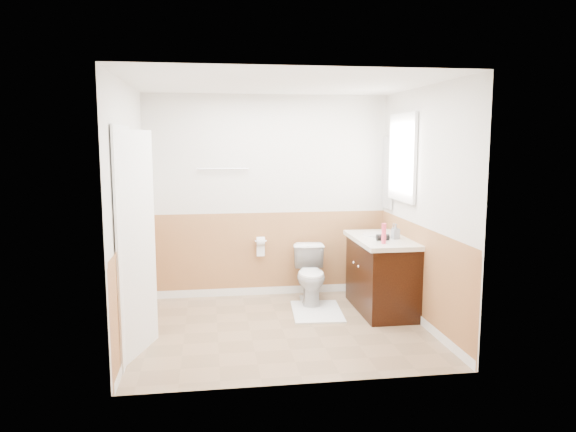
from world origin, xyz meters
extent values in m
plane|color=#8C7051|center=(0.00, 0.00, 0.00)|extent=(3.00, 3.00, 0.00)
plane|color=white|center=(0.00, 0.00, 2.50)|extent=(3.00, 3.00, 0.00)
plane|color=silver|center=(0.00, 1.30, 1.25)|extent=(3.00, 0.00, 3.00)
plane|color=silver|center=(0.00, -1.30, 1.25)|extent=(3.00, 0.00, 3.00)
plane|color=silver|center=(-1.50, 0.00, 1.25)|extent=(0.00, 3.00, 3.00)
plane|color=silver|center=(1.50, 0.00, 1.25)|extent=(0.00, 3.00, 3.00)
plane|color=tan|center=(0.00, 1.29, 0.50)|extent=(3.00, 0.00, 3.00)
plane|color=tan|center=(0.00, -1.29, 0.50)|extent=(3.00, 0.00, 3.00)
plane|color=tan|center=(-1.49, 0.00, 0.50)|extent=(0.00, 2.60, 2.60)
plane|color=tan|center=(1.49, 0.00, 0.50)|extent=(0.00, 2.60, 2.60)
imported|color=white|center=(0.47, 0.86, 0.34)|extent=(0.43, 0.70, 0.68)
cube|color=white|center=(0.47, 0.48, 0.01)|extent=(0.62, 0.84, 0.02)
cube|color=black|center=(1.21, 0.45, 0.40)|extent=(0.55, 1.10, 0.80)
sphere|color=silver|center=(0.91, 0.35, 0.55)|extent=(0.03, 0.03, 0.03)
sphere|color=silver|center=(0.91, 0.55, 0.55)|extent=(0.03, 0.03, 0.03)
cube|color=white|center=(1.20, 0.45, 0.83)|extent=(0.60, 1.15, 0.05)
cylinder|color=white|center=(1.21, 0.60, 0.86)|extent=(0.36, 0.36, 0.02)
cylinder|color=silver|center=(1.39, 0.60, 0.92)|extent=(0.02, 0.02, 0.14)
cylinder|color=#F23E59|center=(1.11, 0.11, 0.96)|extent=(0.05, 0.05, 0.22)
imported|color=gray|center=(1.33, 0.36, 0.93)|extent=(0.09, 0.09, 0.17)
cylinder|color=black|center=(1.16, 0.29, 0.89)|extent=(0.14, 0.07, 0.07)
cylinder|color=black|center=(1.13, 0.40, 0.86)|extent=(0.03, 0.03, 0.07)
cube|color=silver|center=(1.48, 1.10, 1.55)|extent=(0.02, 0.35, 0.90)
cube|color=white|center=(1.47, 0.59, 1.75)|extent=(0.04, 0.80, 1.00)
cube|color=white|center=(1.49, 0.59, 1.75)|extent=(0.01, 0.70, 0.90)
cube|color=white|center=(-1.40, -0.45, 1.02)|extent=(0.29, 0.78, 2.04)
cube|color=white|center=(-1.48, -0.45, 1.03)|extent=(0.02, 0.92, 2.10)
sphere|color=silver|center=(-1.34, -0.12, 0.95)|extent=(0.06, 0.06, 0.06)
cylinder|color=silver|center=(-0.55, 1.25, 1.60)|extent=(0.62, 0.02, 0.02)
cylinder|color=silver|center=(-0.10, 1.23, 0.70)|extent=(0.14, 0.02, 0.02)
cylinder|color=white|center=(-0.10, 1.23, 0.70)|extent=(0.10, 0.11, 0.11)
cube|color=white|center=(-0.10, 1.23, 0.59)|extent=(0.10, 0.01, 0.16)
camera|label=1|loc=(-0.73, -5.39, 1.96)|focal=33.90mm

